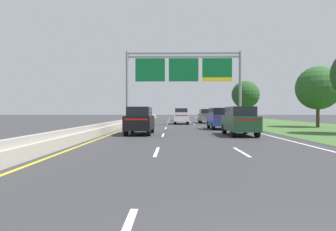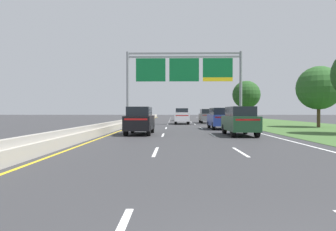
{
  "view_description": "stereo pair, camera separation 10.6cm",
  "coord_description": "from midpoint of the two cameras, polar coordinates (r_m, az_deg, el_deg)",
  "views": [
    {
      "loc": [
        -1.16,
        -2.24,
        1.77
      ],
      "look_at": [
        -1.5,
        20.48,
        1.44
      ],
      "focal_mm": 31.2,
      "sensor_mm": 36.0,
      "label": 1
    },
    {
      "loc": [
        -1.06,
        -2.24,
        1.77
      ],
      "look_at": [
        -1.5,
        20.48,
        1.44
      ],
      "focal_mm": 31.2,
      "sensor_mm": 36.0,
      "label": 2
    }
  ],
  "objects": [
    {
      "name": "car_grey_right_lane_suv",
      "position": [
        44.29,
        7.28,
        -0.06
      ],
      "size": [
        1.9,
        4.7,
        2.11
      ],
      "rotation": [
        0.0,
        0.0,
        1.57
      ],
      "color": "slate",
      "rests_on": "ground"
    },
    {
      "name": "roadside_tree_far",
      "position": [
        46.18,
        14.85,
        3.95
      ],
      "size": [
        4.2,
        4.2,
        6.43
      ],
      "color": "#4C3823",
      "rests_on": "ground"
    },
    {
      "name": "overhead_sign_gantry",
      "position": [
        38.26,
        2.98,
        8.31
      ],
      "size": [
        15.06,
        0.42,
        9.54
      ],
      "color": "gray",
      "rests_on": "ground"
    },
    {
      "name": "car_darkgreen_right_lane_suv",
      "position": [
        21.96,
        13.69,
        -0.96
      ],
      "size": [
        1.93,
        4.71,
        2.11
      ],
      "rotation": [
        0.0,
        0.0,
        1.58
      ],
      "color": "#193D23",
      "rests_on": "ground"
    },
    {
      "name": "car_gold_centre_lane_sedan",
      "position": [
        55.02,
        2.14,
        -0.17
      ],
      "size": [
        1.87,
        4.42,
        1.57
      ],
      "rotation": [
        0.0,
        0.0,
        1.56
      ],
      "color": "#A38438",
      "rests_on": "ground"
    },
    {
      "name": "lane_striping",
      "position": [
        36.84,
        2.57,
        -1.93
      ],
      "size": [
        11.96,
        106.0,
        0.01
      ],
      "color": "white",
      "rests_on": "ground"
    },
    {
      "name": "grass_verge_right",
      "position": [
        40.21,
        22.85,
        -1.75
      ],
      "size": [
        14.0,
        110.0,
        0.02
      ],
      "primitive_type": "cube",
      "color": "#3D602D",
      "rests_on": "ground"
    },
    {
      "name": "pickup_truck_white",
      "position": [
        40.86,
        2.54,
        -0.16
      ],
      "size": [
        2.12,
        5.44,
        2.2
      ],
      "rotation": [
        0.0,
        0.0,
        1.55
      ],
      "color": "silver",
      "rests_on": "ground"
    },
    {
      "name": "car_black_left_lane_suv",
      "position": [
        22.52,
        -5.63,
        -0.89
      ],
      "size": [
        1.94,
        4.72,
        2.11
      ],
      "rotation": [
        0.0,
        0.0,
        1.56
      ],
      "color": "black",
      "rests_on": "ground"
    },
    {
      "name": "car_blue_right_lane_suv",
      "position": [
        29.48,
        9.86,
        -0.5
      ],
      "size": [
        1.96,
        4.72,
        2.11
      ],
      "rotation": [
        0.0,
        0.0,
        1.58
      ],
      "color": "navy",
      "rests_on": "ground"
    },
    {
      "name": "roadside_tree_mid",
      "position": [
        36.44,
        27.18,
        4.8
      ],
      "size": [
        4.8,
        4.8,
        6.77
      ],
      "color": "#4C3823",
      "rests_on": "ground"
    },
    {
      "name": "median_barrier_concrete",
      "position": [
        37.67,
        -7.54,
        -1.34
      ],
      "size": [
        0.6,
        110.0,
        0.85
      ],
      "color": "#A8A399",
      "rests_on": "ground"
    },
    {
      "name": "ground_plane",
      "position": [
        37.3,
        2.55,
        -1.9
      ],
      "size": [
        220.0,
        220.0,
        0.0
      ],
      "primitive_type": "plane",
      "color": "#333335"
    }
  ]
}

